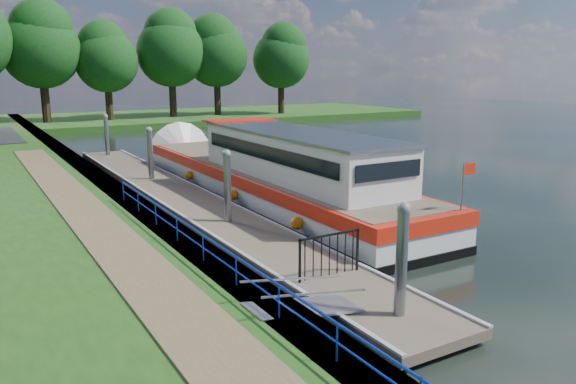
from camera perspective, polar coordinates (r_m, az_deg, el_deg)
ground at (r=13.35m, az=9.68°, el=-12.95°), size 160.00×160.00×0.00m
bank_edge at (r=25.28m, az=-17.55°, el=-0.24°), size 1.10×90.00×0.78m
far_bank at (r=64.51m, az=-12.51°, el=7.36°), size 60.00×18.00×0.60m
footpath at (r=18.15m, az=-18.22°, el=-3.81°), size 1.60×40.00×0.05m
blue_fence at (r=13.89m, az=-7.09°, el=-6.01°), size 0.04×18.04×0.72m
pontoon at (r=24.13m, az=-10.53°, el=-0.95°), size 2.50×30.00×0.56m
mooring_piles at (r=23.91m, az=-10.63°, el=1.61°), size 0.30×27.30×3.55m
gangway at (r=12.45m, az=1.60°, el=-11.54°), size 2.58×1.00×0.92m
gate_panel at (r=14.54m, az=4.25°, el=-5.77°), size 1.85×0.05×1.15m
barge at (r=25.05m, az=-2.59°, el=1.86°), size 4.36×21.15×4.78m
horizon_trees at (r=58.19m, az=-24.99°, el=13.55°), size 54.38×10.03×12.87m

